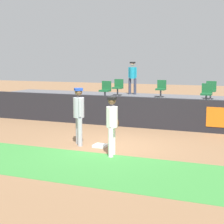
% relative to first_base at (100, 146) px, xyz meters
% --- Properties ---
extents(ground_plane, '(60.00, 60.00, 0.00)m').
position_rel_first_base_xyz_m(ground_plane, '(0.24, 0.16, -0.04)').
color(ground_plane, '#846042').
extents(grass_foreground_strip, '(18.00, 2.80, 0.01)m').
position_rel_first_base_xyz_m(grass_foreground_strip, '(0.24, -2.14, -0.04)').
color(grass_foreground_strip, '#388438').
rests_on(grass_foreground_strip, ground_plane).
extents(first_base, '(0.40, 0.40, 0.08)m').
position_rel_first_base_xyz_m(first_base, '(0.00, 0.00, 0.00)').
color(first_base, white).
rests_on(first_base, ground_plane).
extents(player_fielder_home, '(0.38, 0.56, 1.72)m').
position_rel_first_base_xyz_m(player_fielder_home, '(0.77, -0.86, 0.95)').
color(player_fielder_home, white).
rests_on(player_fielder_home, ground_plane).
extents(player_runner_visitor, '(0.50, 0.50, 1.87)m').
position_rel_first_base_xyz_m(player_runner_visitor, '(-0.76, -0.00, 1.04)').
color(player_runner_visitor, '#9EA3AD').
rests_on(player_runner_visitor, ground_plane).
extents(field_wall, '(18.00, 0.26, 1.26)m').
position_rel_first_base_xyz_m(field_wall, '(0.25, 3.73, 0.59)').
color(field_wall, black).
rests_on(field_wall, ground_plane).
extents(bleacher_platform, '(18.00, 4.80, 0.95)m').
position_rel_first_base_xyz_m(bleacher_platform, '(0.24, 6.31, 0.43)').
color(bleacher_platform, '#59595E').
rests_on(bleacher_platform, ground_plane).
extents(seat_front_right, '(0.44, 0.44, 0.84)m').
position_rel_first_base_xyz_m(seat_front_right, '(2.58, 5.18, 1.38)').
color(seat_front_right, '#4C4C51').
rests_on(seat_front_right, bleacher_platform).
extents(seat_back_right, '(0.46, 0.44, 0.84)m').
position_rel_first_base_xyz_m(seat_back_right, '(2.52, 6.98, 1.38)').
color(seat_back_right, '#4C4C51').
rests_on(seat_back_right, bleacher_platform).
extents(seat_front_left, '(0.45, 0.44, 0.84)m').
position_rel_first_base_xyz_m(seat_front_left, '(-2.03, 5.18, 1.38)').
color(seat_front_left, '#4C4C51').
rests_on(seat_front_left, bleacher_platform).
extents(seat_back_left, '(0.48, 0.44, 0.84)m').
position_rel_first_base_xyz_m(seat_back_left, '(-2.11, 6.98, 1.38)').
color(seat_back_left, '#4C4C51').
rests_on(seat_back_left, bleacher_platform).
extents(seat_back_center, '(0.44, 0.44, 0.84)m').
position_rel_first_base_xyz_m(seat_back_center, '(0.15, 6.98, 1.38)').
color(seat_back_center, '#4C4C51').
rests_on(seat_back_center, bleacher_platform).
extents(spectator_hooded, '(0.48, 0.36, 1.71)m').
position_rel_first_base_xyz_m(spectator_hooded, '(-1.67, 7.94, 1.90)').
color(spectator_hooded, '#33384C').
rests_on(spectator_hooded, bleacher_platform).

